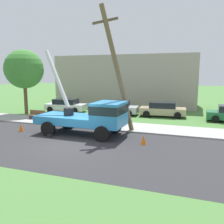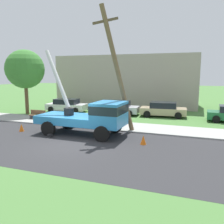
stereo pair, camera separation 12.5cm
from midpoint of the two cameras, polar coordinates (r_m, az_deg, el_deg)
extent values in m
plane|color=#477538|center=(25.63, 3.14, -0.28)|extent=(120.00, 120.00, 0.00)
cube|color=#2B2B2D|center=(14.81, -10.33, -7.60)|extent=(80.00, 8.17, 0.01)
cube|color=#9E9E99|center=(19.69, -2.17, -3.06)|extent=(80.00, 3.06, 0.10)
cube|color=#2D84C6|center=(17.36, -10.43, -1.62)|extent=(4.33, 2.46, 0.55)
cube|color=#2D84C6|center=(15.92, -0.85, -0.53)|extent=(1.93, 2.43, 1.60)
cube|color=#19232D|center=(15.86, -0.86, 0.72)|extent=(1.95, 2.45, 0.56)
cylinder|color=black|center=(17.26, -10.42, 0.09)|extent=(0.70, 0.70, 0.50)
cylinder|color=silver|center=(18.28, -13.06, 7.75)|extent=(2.87, 1.69, 4.26)
cube|color=black|center=(16.70, -14.67, -5.46)|extent=(0.30, 0.30, 0.20)
cube|color=black|center=(19.07, -9.67, -3.45)|extent=(0.30, 0.30, 0.20)
cylinder|color=black|center=(15.07, -2.66, -5.19)|extent=(1.00, 0.30, 1.00)
cylinder|color=black|center=(17.24, 0.47, -3.32)|extent=(1.00, 0.30, 1.00)
cylinder|color=black|center=(16.98, -15.10, -3.84)|extent=(1.00, 0.30, 1.00)
cylinder|color=black|center=(18.93, -10.89, -2.34)|extent=(1.00, 0.30, 1.00)
cylinder|color=brown|center=(16.95, 1.13, 9.58)|extent=(2.24, 1.89, 8.78)
cube|color=brown|center=(17.00, -1.80, 20.79)|extent=(1.49, 1.24, 0.62)
cone|color=orange|center=(14.67, 7.24, -6.56)|extent=(0.36, 0.36, 0.56)
cone|color=orange|center=(18.90, -20.92, -3.50)|extent=(0.36, 0.36, 0.56)
cube|color=silver|center=(26.96, -10.99, 1.22)|extent=(4.53, 2.15, 0.65)
cube|color=black|center=(26.88, -11.02, 2.49)|extent=(2.59, 1.85, 0.55)
cylinder|color=black|center=(25.58, -8.92, 0.33)|extent=(0.64, 0.22, 0.64)
cylinder|color=black|center=(27.21, -7.39, 0.90)|extent=(0.64, 0.22, 0.64)
cylinder|color=black|center=(26.88, -14.59, 0.57)|extent=(0.64, 0.22, 0.64)
cylinder|color=black|center=(28.44, -12.81, 1.11)|extent=(0.64, 0.22, 0.64)
cube|color=#B7B7BF|center=(24.75, 0.94, 0.68)|extent=(4.51, 2.08, 0.65)
cube|color=black|center=(24.67, 0.94, 2.06)|extent=(2.57, 1.81, 0.55)
cylinder|color=black|center=(23.59, 3.78, -0.34)|extent=(0.64, 0.22, 0.64)
cylinder|color=black|center=(25.33, 4.64, 0.32)|extent=(0.64, 0.22, 0.64)
cylinder|color=black|center=(24.35, -2.91, -0.02)|extent=(0.64, 0.22, 0.64)
cylinder|color=black|center=(26.04, -1.63, 0.60)|extent=(0.64, 0.22, 0.64)
cube|color=tan|center=(24.09, 11.71, 0.24)|extent=(4.52, 2.12, 0.65)
cube|color=black|center=(24.00, 11.76, 1.66)|extent=(2.58, 1.84, 0.55)
cylinder|color=black|center=(23.19, 15.12, -0.81)|extent=(0.64, 0.22, 0.64)
cylinder|color=black|center=(24.97, 15.15, -0.10)|extent=(0.64, 0.22, 0.64)
cylinder|color=black|center=(23.37, 7.99, -0.50)|extent=(0.64, 0.22, 0.64)
cylinder|color=black|center=(25.14, 8.52, 0.18)|extent=(0.64, 0.22, 0.64)
cylinder|color=black|center=(22.51, 23.16, -1.55)|extent=(0.64, 0.22, 0.64)
cylinder|color=black|center=(24.28, 23.01, -0.79)|extent=(0.64, 0.22, 0.64)
cube|color=brown|center=(22.84, -17.67, -0.75)|extent=(1.60, 0.44, 0.06)
cube|color=brown|center=(22.96, -17.40, -0.05)|extent=(1.60, 0.06, 0.40)
cube|color=#333338|center=(23.24, -18.82, -1.20)|extent=(0.10, 0.40, 0.45)
cube|color=#333338|center=(22.52, -16.42, -1.41)|extent=(0.10, 0.40, 0.45)
cylinder|color=brown|center=(26.59, -19.94, 4.21)|extent=(0.36, 0.36, 4.31)
sphere|color=#3D7F33|center=(26.51, -20.24, 9.51)|extent=(3.94, 3.94, 3.94)
cube|color=#A5998C|center=(32.14, 3.34, 7.41)|extent=(18.00, 6.00, 6.40)
camera|label=1|loc=(0.06, -90.22, -0.04)|focal=38.60mm
camera|label=2|loc=(0.06, 89.78, 0.04)|focal=38.60mm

